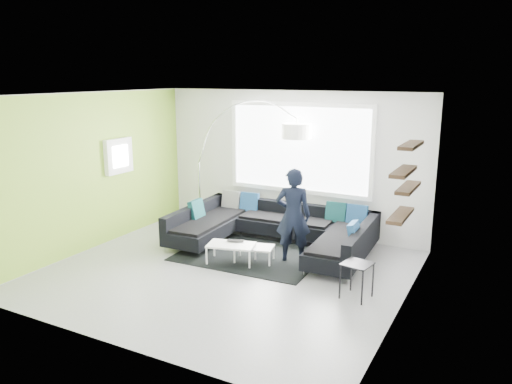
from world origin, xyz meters
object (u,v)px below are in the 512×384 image
(arc_lamp, at_px, (199,162))
(person, at_px, (293,215))
(laptop, at_px, (235,242))
(sectional_sofa, at_px, (272,231))
(side_table, at_px, (357,280))
(coffee_table, at_px, (243,253))

(arc_lamp, distance_m, person, 2.95)
(laptop, bearing_deg, arc_lamp, 115.48)
(sectional_sofa, xyz_separation_m, laptop, (-0.29, -0.86, 0.01))
(arc_lamp, distance_m, side_table, 4.66)
(sectional_sofa, bearing_deg, coffee_table, -101.74)
(side_table, xyz_separation_m, laptop, (-2.24, 0.45, 0.08))
(sectional_sofa, distance_m, laptop, 0.91)
(arc_lamp, xyz_separation_m, laptop, (1.80, -1.62, -0.97))
(laptop, bearing_deg, person, 5.11)
(coffee_table, relative_size, laptop, 2.95)
(coffee_table, distance_m, person, 1.06)
(person, bearing_deg, arc_lamp, -44.75)
(coffee_table, bearing_deg, arc_lamp, 126.15)
(coffee_table, xyz_separation_m, person, (0.72, 0.45, 0.64))
(arc_lamp, relative_size, laptop, 7.70)
(coffee_table, height_order, arc_lamp, arc_lamp)
(coffee_table, distance_m, side_table, 2.15)
(side_table, bearing_deg, arc_lamp, 152.95)
(sectional_sofa, bearing_deg, side_table, -36.29)
(sectional_sofa, height_order, coffee_table, sectional_sofa)
(side_table, bearing_deg, laptop, 168.69)
(arc_lamp, relative_size, side_table, 5.04)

